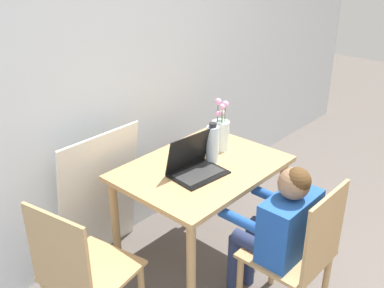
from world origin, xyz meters
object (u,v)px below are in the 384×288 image
chair_spare (82,274)px  water_bottle (212,144)px  laptop (194,164)px  chair_occupied (298,255)px  person_seated (280,224)px  flower_vase (220,132)px

chair_spare → water_bottle: (0.97, -0.02, 0.38)m
chair_spare → water_bottle: bearing=-101.7°
laptop → chair_occupied: bearing=-79.9°
person_seated → flower_vase: flower_vase is taller
chair_occupied → chair_spare: bearing=-40.4°
chair_spare → person_seated: 1.04m
chair_occupied → water_bottle: 0.80m
person_seated → chair_occupied: bearing=90.0°
person_seated → chair_spare: bearing=-35.2°
laptop → water_bottle: size_ratio=1.31×
flower_vase → water_bottle: 0.18m
chair_spare → chair_occupied: bearing=-141.0°
water_bottle → flower_vase: bearing=23.3°
chair_occupied → water_bottle: size_ratio=3.44×
person_seated → laptop: 0.59m
water_bottle → chair_spare: bearing=178.7°
chair_spare → flower_vase: flower_vase is taller
chair_occupied → chair_spare: size_ratio=1.00×
chair_occupied → person_seated: bearing=-90.0°
flower_vase → water_bottle: bearing=-156.7°
chair_occupied → laptop: size_ratio=2.63×
person_seated → water_bottle: 0.63m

